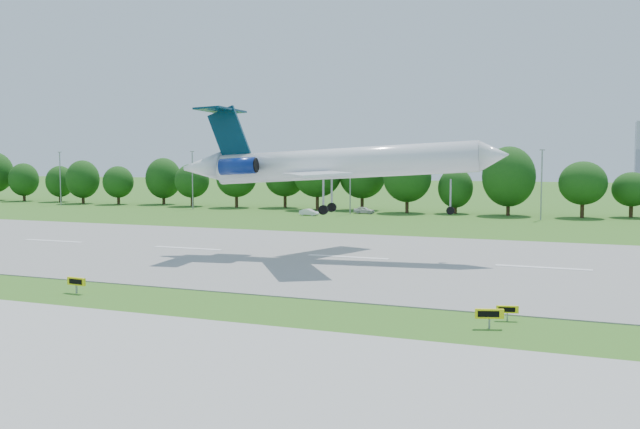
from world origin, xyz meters
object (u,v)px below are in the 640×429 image
at_px(airliner, 329,163).
at_px(service_vehicle_a, 309,212).
at_px(taxi_sign_left, 76,282).
at_px(service_vehicle_b, 364,210).

bearing_deg(airliner, service_vehicle_a, 106.34).
height_order(airliner, taxi_sign_left, airliner).
bearing_deg(service_vehicle_b, service_vehicle_a, 134.95).
distance_m(airliner, service_vehicle_a, 57.58).
height_order(taxi_sign_left, service_vehicle_a, taxi_sign_left).
bearing_deg(taxi_sign_left, service_vehicle_a, 104.90).
relative_size(airliner, service_vehicle_a, 9.57).
bearing_deg(service_vehicle_a, service_vehicle_b, -35.72).
bearing_deg(airliner, taxi_sign_left, -120.58).
distance_m(airliner, service_vehicle_b, 62.34).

